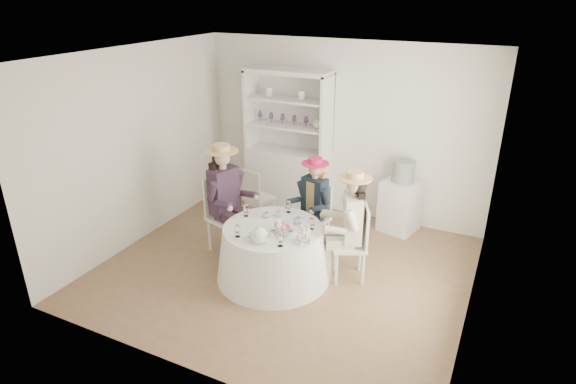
% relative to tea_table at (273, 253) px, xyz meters
% --- Properties ---
extents(ground, '(4.50, 4.50, 0.00)m').
position_rel_tea_table_xyz_m(ground, '(0.05, 0.22, -0.35)').
color(ground, brown).
rests_on(ground, ground).
extents(ceiling, '(4.50, 4.50, 0.00)m').
position_rel_tea_table_xyz_m(ceiling, '(0.05, 0.22, 2.35)').
color(ceiling, white).
rests_on(ceiling, wall_back).
extents(wall_back, '(4.50, 0.00, 4.50)m').
position_rel_tea_table_xyz_m(wall_back, '(0.05, 2.22, 1.00)').
color(wall_back, white).
rests_on(wall_back, ground).
extents(wall_front, '(4.50, 0.00, 4.50)m').
position_rel_tea_table_xyz_m(wall_front, '(0.05, -1.78, 1.00)').
color(wall_front, white).
rests_on(wall_front, ground).
extents(wall_left, '(0.00, 4.50, 4.50)m').
position_rel_tea_table_xyz_m(wall_left, '(-2.20, 0.22, 1.00)').
color(wall_left, white).
rests_on(wall_left, ground).
extents(wall_right, '(0.00, 4.50, 4.50)m').
position_rel_tea_table_xyz_m(wall_right, '(2.30, 0.22, 1.00)').
color(wall_right, white).
rests_on(wall_right, ground).
extents(tea_table, '(1.42, 1.42, 0.70)m').
position_rel_tea_table_xyz_m(tea_table, '(0.00, 0.00, 0.00)').
color(tea_table, white).
rests_on(tea_table, ground).
extents(hutch, '(1.49, 0.90, 2.26)m').
position_rel_tea_table_xyz_m(hutch, '(-0.75, 1.99, 0.46)').
color(hutch, silver).
rests_on(hutch, ground).
extents(side_table, '(0.60, 0.60, 0.78)m').
position_rel_tea_table_xyz_m(side_table, '(1.09, 1.97, 0.04)').
color(side_table, silver).
rests_on(side_table, ground).
extents(hatbox, '(0.35, 0.35, 0.32)m').
position_rel_tea_table_xyz_m(hatbox, '(1.09, 1.97, 0.59)').
color(hatbox, black).
rests_on(hatbox, side_table).
extents(guest_left, '(0.62, 0.58, 1.53)m').
position_rel_tea_table_xyz_m(guest_left, '(-0.88, 0.32, 0.52)').
color(guest_left, silver).
rests_on(guest_left, ground).
extents(guest_mid, '(0.50, 0.53, 1.31)m').
position_rel_tea_table_xyz_m(guest_mid, '(0.14, 0.93, 0.40)').
color(guest_mid, silver).
rests_on(guest_mid, ground).
extents(guest_right, '(0.60, 0.55, 1.43)m').
position_rel_tea_table_xyz_m(guest_right, '(0.85, 0.40, 0.46)').
color(guest_right, silver).
rests_on(guest_right, ground).
extents(spare_chair, '(0.45, 0.45, 0.90)m').
position_rel_tea_table_xyz_m(spare_chair, '(-0.91, 1.18, 0.14)').
color(spare_chair, silver).
rests_on(spare_chair, ground).
extents(teacup_a, '(0.10, 0.10, 0.06)m').
position_rel_tea_table_xyz_m(teacup_a, '(-0.20, 0.20, 0.38)').
color(teacup_a, white).
rests_on(teacup_a, tea_table).
extents(teacup_b, '(0.07, 0.07, 0.06)m').
position_rel_tea_table_xyz_m(teacup_b, '(-0.09, 0.30, 0.38)').
color(teacup_b, white).
rests_on(teacup_b, tea_table).
extents(teacup_c, '(0.12, 0.12, 0.08)m').
position_rel_tea_table_xyz_m(teacup_c, '(0.23, 0.22, 0.39)').
color(teacup_c, white).
rests_on(teacup_c, tea_table).
extents(flower_bowl, '(0.27, 0.27, 0.05)m').
position_rel_tea_table_xyz_m(flower_bowl, '(0.21, -0.08, 0.38)').
color(flower_bowl, white).
rests_on(flower_bowl, tea_table).
extents(flower_arrangement, '(0.19, 0.19, 0.07)m').
position_rel_tea_table_xyz_m(flower_arrangement, '(0.18, -0.09, 0.45)').
color(flower_arrangement, pink).
rests_on(flower_arrangement, tea_table).
extents(table_teapot, '(0.27, 0.19, 0.21)m').
position_rel_tea_table_xyz_m(table_teapot, '(0.04, -0.39, 0.44)').
color(table_teapot, white).
rests_on(table_teapot, tea_table).
extents(sandwich_plate, '(0.26, 0.26, 0.06)m').
position_rel_tea_table_xyz_m(sandwich_plate, '(-0.05, -0.33, 0.37)').
color(sandwich_plate, white).
rests_on(sandwich_plate, tea_table).
extents(cupcake_stand, '(0.22, 0.22, 0.20)m').
position_rel_tea_table_xyz_m(cupcake_stand, '(0.49, -0.17, 0.43)').
color(cupcake_stand, white).
rests_on(cupcake_stand, tea_table).
extents(stemware_set, '(0.97, 0.93, 0.15)m').
position_rel_tea_table_xyz_m(stemware_set, '(0.00, 0.00, 0.43)').
color(stemware_set, white).
rests_on(stemware_set, tea_table).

